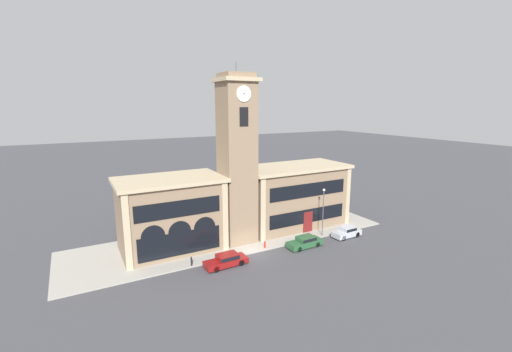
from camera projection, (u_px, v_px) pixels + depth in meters
name	position (u px, v px, depth m)	size (l,w,h in m)	color
ground_plane	(254.00, 253.00, 41.40)	(300.00, 300.00, 0.00)	#424247
sidewalk_kerb	(233.00, 237.00, 46.39)	(42.96, 11.64, 0.15)	#A39E93
clock_tower	(237.00, 161.00, 43.01)	(4.67, 4.67, 22.59)	#897056
town_hall_left_wing	(171.00, 214.00, 41.74)	(12.66, 7.90, 9.09)	#897056
town_hall_right_wing	(293.00, 196.00, 50.29)	(15.90, 7.90, 9.04)	#897056
parked_car_near	(226.00, 260.00, 38.06)	(4.94, 1.94, 1.38)	maroon
parked_car_mid	(305.00, 242.00, 43.14)	(4.72, 1.95, 1.39)	#285633
parked_car_far	(347.00, 232.00, 46.44)	(4.14, 1.84, 1.43)	#B2B7C1
street_lamp	(323.00, 206.00, 45.92)	(0.36, 0.36, 6.56)	#4C4C51
bollard	(191.00, 261.00, 37.87)	(0.18, 0.18, 1.06)	black
fire_hydrant	(265.00, 244.00, 42.66)	(0.22, 0.22, 0.87)	red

